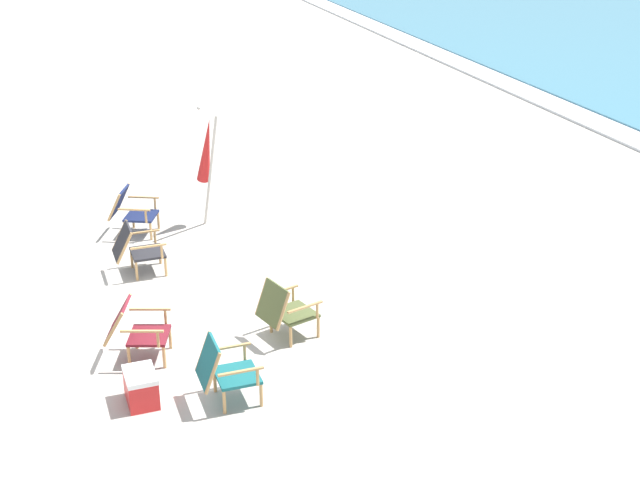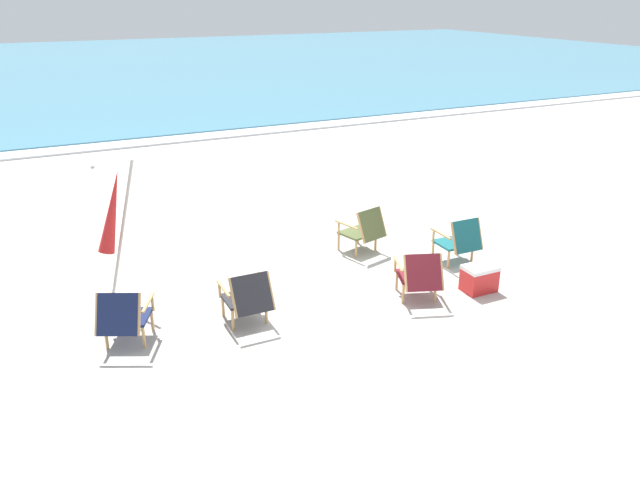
{
  "view_description": "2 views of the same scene",
  "coord_description": "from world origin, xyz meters",
  "px_view_note": "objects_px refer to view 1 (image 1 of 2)",
  "views": [
    {
      "loc": [
        10.7,
        -1.28,
        5.87
      ],
      "look_at": [
        -0.09,
        2.66,
        0.82
      ],
      "focal_mm": 50.0,
      "sensor_mm": 36.0,
      "label": 1
    },
    {
      "loc": [
        -3.94,
        -6.73,
        4.19
      ],
      "look_at": [
        0.01,
        1.41,
        0.54
      ],
      "focal_mm": 35.0,
      "sensor_mm": 36.0,
      "label": 2
    }
  ],
  "objects_px": {
    "beach_chair_front_right": "(131,210)",
    "cooler_box": "(141,387)",
    "beach_chair_back_right": "(224,369)",
    "beach_chair_front_left": "(136,248)",
    "beach_chair_mid_center": "(135,328)",
    "umbrella_furled_red": "(207,151)",
    "beach_chair_back_left": "(284,309)"
  },
  "relations": [
    {
      "from": "beach_chair_front_right",
      "to": "beach_chair_back_left",
      "type": "distance_m",
      "value": 4.37
    },
    {
      "from": "beach_chair_front_right",
      "to": "beach_chair_front_left",
      "type": "xyz_separation_m",
      "value": [
        1.56,
        -0.17,
        -0.0
      ]
    },
    {
      "from": "beach_chair_back_right",
      "to": "beach_chair_front_left",
      "type": "bearing_deg",
      "value": -174.16
    },
    {
      "from": "beach_chair_front_right",
      "to": "beach_chair_back_left",
      "type": "xyz_separation_m",
      "value": [
        4.17,
        1.31,
        0.0
      ]
    },
    {
      "from": "beach_chair_back_right",
      "to": "beach_chair_front_left",
      "type": "distance_m",
      "value": 3.77
    },
    {
      "from": "beach_chair_back_right",
      "to": "beach_chair_front_right",
      "type": "xyz_separation_m",
      "value": [
        -5.31,
        -0.21,
        -0.01
      ]
    },
    {
      "from": "cooler_box",
      "to": "beach_chair_back_right",
      "type": "bearing_deg",
      "value": 71.16
    },
    {
      "from": "beach_chair_back_left",
      "to": "umbrella_furled_red",
      "type": "bearing_deg",
      "value": -179.6
    },
    {
      "from": "beach_chair_back_right",
      "to": "cooler_box",
      "type": "bearing_deg",
      "value": -108.84
    },
    {
      "from": "beach_chair_front_right",
      "to": "beach_chair_mid_center",
      "type": "bearing_deg",
      "value": -8.39
    },
    {
      "from": "beach_chair_back_left",
      "to": "beach_chair_back_right",
      "type": "bearing_deg",
      "value": -43.73
    },
    {
      "from": "beach_chair_front_left",
      "to": "umbrella_furled_red",
      "type": "height_order",
      "value": "umbrella_furled_red"
    },
    {
      "from": "beach_chair_front_right",
      "to": "beach_chair_front_left",
      "type": "bearing_deg",
      "value": -6.3
    },
    {
      "from": "beach_chair_mid_center",
      "to": "beach_chair_front_left",
      "type": "bearing_deg",
      "value": 170.28
    },
    {
      "from": "beach_chair_mid_center",
      "to": "umbrella_furled_red",
      "type": "height_order",
      "value": "umbrella_furled_red"
    },
    {
      "from": "beach_chair_back_left",
      "to": "cooler_box",
      "type": "xyz_separation_m",
      "value": [
        0.84,
        -2.01,
        -0.23
      ]
    },
    {
      "from": "umbrella_furled_red",
      "to": "cooler_box",
      "type": "xyz_separation_m",
      "value": [
        4.83,
        -1.98,
        -1.14
      ]
    },
    {
      "from": "beach_chair_front_right",
      "to": "beach_chair_front_left",
      "type": "height_order",
      "value": "beach_chair_front_right"
    },
    {
      "from": "umbrella_furled_red",
      "to": "cooler_box",
      "type": "relative_size",
      "value": 4.2
    },
    {
      "from": "beach_chair_back_right",
      "to": "umbrella_furled_red",
      "type": "distance_m",
      "value": 5.33
    },
    {
      "from": "beach_chair_back_right",
      "to": "cooler_box",
      "type": "relative_size",
      "value": 1.66
    },
    {
      "from": "beach_chair_back_right",
      "to": "umbrella_furled_red",
      "type": "xyz_separation_m",
      "value": [
        -5.14,
        1.07,
        0.91
      ]
    },
    {
      "from": "beach_chair_back_right",
      "to": "beach_chair_front_right",
      "type": "bearing_deg",
      "value": -177.72
    },
    {
      "from": "beach_chair_front_left",
      "to": "umbrella_furled_red",
      "type": "relative_size",
      "value": 0.38
    },
    {
      "from": "beach_chair_back_left",
      "to": "beach_chair_front_left",
      "type": "xyz_separation_m",
      "value": [
        -2.6,
        -1.48,
        -0.01
      ]
    },
    {
      "from": "beach_chair_front_right",
      "to": "umbrella_furled_red",
      "type": "distance_m",
      "value": 1.59
    },
    {
      "from": "beach_chair_front_left",
      "to": "beach_chair_back_left",
      "type": "bearing_deg",
      "value": 29.64
    },
    {
      "from": "beach_chair_back_right",
      "to": "beach_chair_back_left",
      "type": "distance_m",
      "value": 1.59
    },
    {
      "from": "beach_chair_front_right",
      "to": "beach_chair_mid_center",
      "type": "height_order",
      "value": "beach_chair_front_right"
    },
    {
      "from": "cooler_box",
      "to": "umbrella_furled_red",
      "type": "bearing_deg",
      "value": 157.71
    },
    {
      "from": "beach_chair_front_left",
      "to": "beach_chair_mid_center",
      "type": "xyz_separation_m",
      "value": [
        2.43,
        -0.42,
        -0.0
      ]
    },
    {
      "from": "beach_chair_front_right",
      "to": "cooler_box",
      "type": "bearing_deg",
      "value": -7.95
    }
  ]
}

